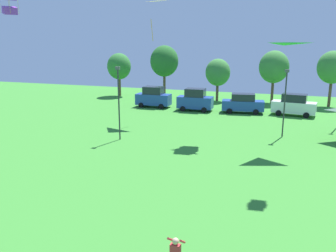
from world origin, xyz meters
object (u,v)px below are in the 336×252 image
at_px(treeline_tree_3, 274,67).
at_px(treeline_tree_4, 333,67).
at_px(kite_flying_7, 9,3).
at_px(light_post_0, 285,99).
at_px(treeline_tree_0, 119,66).
at_px(treeline_tree_1, 164,61).
at_px(kite_flying_6, 147,11).
at_px(kite_flying_0, 283,57).
at_px(parked_car_rightmost_in_row, 294,105).
at_px(treeline_tree_2, 218,73).
at_px(light_post_1, 119,99).
at_px(parked_car_leftmost, 153,97).
at_px(parked_car_second_from_left, 195,100).
at_px(parked_car_third_from_left, 243,103).

height_order(treeline_tree_3, treeline_tree_4, treeline_tree_4).
bearing_deg(kite_flying_7, treeline_tree_4, 31.74).
xyz_separation_m(light_post_0, treeline_tree_0, (-24.15, 16.76, 1.09)).
xyz_separation_m(treeline_tree_1, treeline_tree_3, (14.81, 1.72, -0.57)).
distance_m(kite_flying_6, treeline_tree_4, 24.82).
relative_size(kite_flying_0, parked_car_rightmost_in_row, 0.58).
xyz_separation_m(kite_flying_7, treeline_tree_2, (17.13, 19.19, -7.86)).
bearing_deg(kite_flying_0, light_post_1, -167.63).
distance_m(parked_car_rightmost_in_row, light_post_0, 10.22).
relative_size(kite_flying_0, parked_car_leftmost, 0.65).
bearing_deg(parked_car_second_from_left, treeline_tree_0, 149.23).
xyz_separation_m(light_post_1, treeline_tree_1, (-3.61, 21.44, 1.88)).
bearing_deg(parked_car_rightmost_in_row, kite_flying_6, -144.82).
bearing_deg(treeline_tree_0, light_post_0, -34.76).
xyz_separation_m(parked_car_second_from_left, light_post_0, (10.30, -9.09, 2.04)).
relative_size(kite_flying_6, parked_car_leftmost, 0.71).
bearing_deg(treeline_tree_2, kite_flying_0, -65.69).
bearing_deg(parked_car_third_from_left, treeline_tree_4, 30.29).
bearing_deg(light_post_1, parked_car_third_from_left, 60.70).
bearing_deg(treeline_tree_1, treeline_tree_3, 6.63).
xyz_separation_m(kite_flying_6, treeline_tree_2, (4.28, 14.84, -7.11)).
relative_size(kite_flying_0, treeline_tree_1, 0.37).
relative_size(kite_flying_7, parked_car_rightmost_in_row, 0.46).
bearing_deg(light_post_0, treeline_tree_4, 73.42).
height_order(treeline_tree_1, treeline_tree_3, treeline_tree_1).
relative_size(kite_flying_6, treeline_tree_1, 0.41).
height_order(parked_car_third_from_left, light_post_1, light_post_1).
bearing_deg(kite_flying_7, light_post_0, 4.65).
distance_m(light_post_1, treeline_tree_2, 22.74).
height_order(kite_flying_0, treeline_tree_2, kite_flying_0).
xyz_separation_m(parked_car_rightmost_in_row, light_post_1, (-13.98, -15.31, 2.28)).
bearing_deg(treeline_tree_0, light_post_1, -63.44).
bearing_deg(kite_flying_0, kite_flying_6, 160.05).
xyz_separation_m(kite_flying_0, kite_flying_6, (-13.14, 4.77, 4.02)).
relative_size(parked_car_rightmost_in_row, treeline_tree_0, 0.76).
height_order(parked_car_third_from_left, treeline_tree_0, treeline_tree_0).
distance_m(parked_car_third_from_left, treeline_tree_2, 9.16).
relative_size(treeline_tree_2, treeline_tree_3, 0.84).
relative_size(parked_car_second_from_left, treeline_tree_4, 0.60).
xyz_separation_m(light_post_0, light_post_1, (-13.10, -5.35, 0.15)).
bearing_deg(treeline_tree_2, parked_car_third_from_left, -58.71).
distance_m(parked_car_rightmost_in_row, light_post_1, 20.86).
distance_m(kite_flying_0, treeline_tree_1, 24.85).
bearing_deg(treeline_tree_3, parked_car_leftmost, -149.78).
relative_size(parked_car_second_from_left, light_post_1, 0.68).
bearing_deg(parked_car_third_from_left, parked_car_second_from_left, 177.44).
bearing_deg(treeline_tree_1, parked_car_leftmost, -82.69).
bearing_deg(parked_car_second_from_left, kite_flying_0, -51.36).
relative_size(parked_car_leftmost, parked_car_third_from_left, 0.88).
bearing_deg(parked_car_third_from_left, parked_car_leftmost, 171.82).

